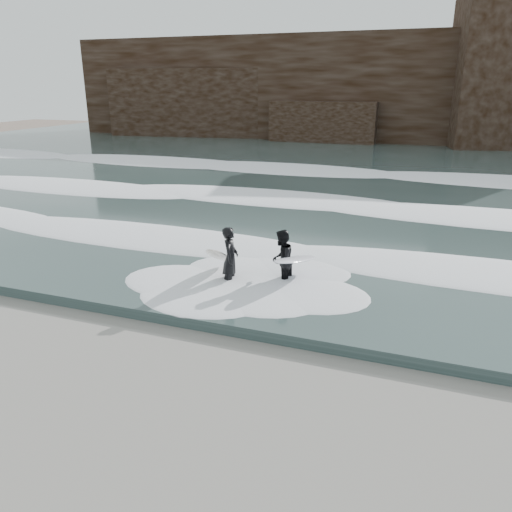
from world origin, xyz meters
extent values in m
plane|color=#785F4E|center=(0.00, 0.00, 0.00)|extent=(120.00, 120.00, 0.00)
cube|color=#324342|center=(0.00, 29.00, 0.15)|extent=(90.00, 52.00, 0.30)
cube|color=black|center=(0.00, 46.00, 5.00)|extent=(70.00, 9.00, 10.00)
ellipsoid|color=white|center=(0.00, 9.00, 0.40)|extent=(60.00, 3.20, 0.20)
ellipsoid|color=white|center=(0.00, 16.00, 0.42)|extent=(60.00, 4.00, 0.24)
ellipsoid|color=white|center=(0.00, 25.00, 0.45)|extent=(60.00, 4.80, 0.30)
imported|color=black|center=(-2.55, 5.68, 0.93)|extent=(0.58, 0.76, 1.86)
ellipsoid|color=silver|center=(-2.95, 5.73, 0.97)|extent=(0.85, 1.90, 1.04)
imported|color=black|center=(-1.20, 6.23, 0.88)|extent=(0.74, 0.91, 1.75)
ellipsoid|color=white|center=(-0.78, 6.23, 0.94)|extent=(1.12, 2.22, 0.53)
camera|label=1|loc=(2.70, -6.59, 5.66)|focal=35.00mm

